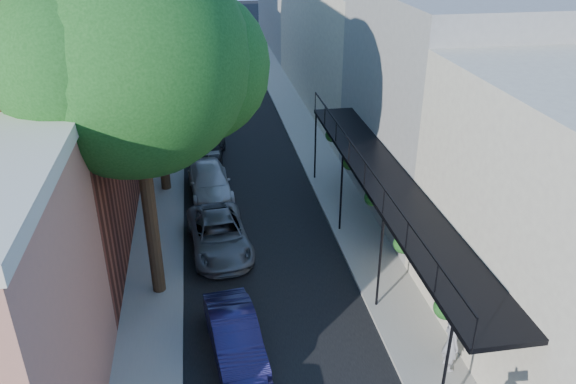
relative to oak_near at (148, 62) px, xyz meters
name	(u,v)px	position (x,y,z in m)	size (l,w,h in m)	color
road_surface	(230,107)	(3.37, 19.74, -7.87)	(6.00, 64.00, 0.01)	black
sidewalk_left	(169,110)	(-0.63, 19.74, -7.82)	(2.00, 64.00, 0.12)	gray
sidewalk_right	(289,104)	(7.37, 19.74, -7.82)	(2.00, 64.00, 0.12)	gray
buildings_left	(69,41)	(-5.93, 18.50, -2.94)	(10.10, 59.10, 12.00)	#B3715C
buildings_right	(366,37)	(12.36, 19.23, -3.45)	(9.80, 55.00, 10.00)	beige
oak_near	(148,62)	(0.00, 0.00, 0.00)	(7.48, 6.80, 11.42)	#342215
oak_mid	(160,36)	(-0.05, 7.97, -0.82)	(6.60, 6.00, 10.20)	#342215
parked_car_b	(235,335)	(1.91, -3.62, -7.24)	(1.35, 3.86, 1.27)	#16143F
parked_car_c	(219,235)	(1.77, 2.15, -7.23)	(2.14, 4.64, 1.29)	#595B61
parked_car_d	(210,182)	(1.59, 6.98, -7.24)	(1.79, 4.41, 1.28)	#B8B8BC
parked_car_e	(210,147)	(1.75, 11.33, -7.25)	(1.49, 3.70, 1.26)	black
parked_car_f	(201,108)	(1.47, 18.03, -7.27)	(1.30, 3.72, 1.22)	#6D665C
pedestrian	(451,344)	(7.80, -5.34, -6.91)	(0.62, 0.41, 1.69)	gray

